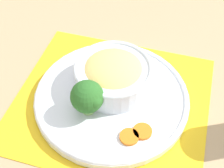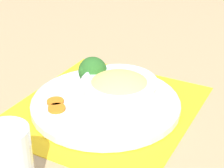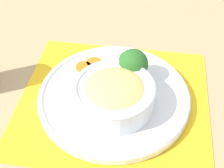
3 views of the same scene
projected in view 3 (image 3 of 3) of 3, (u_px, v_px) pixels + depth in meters
name	position (u px, v px, depth m)	size (l,w,h in m)	color
ground_plane	(114.00, 100.00, 0.67)	(4.00, 4.00, 0.00)	tan
placemat	(114.00, 100.00, 0.67)	(0.44, 0.41, 0.00)	yellow
plate	(114.00, 96.00, 0.66)	(0.32, 0.32, 0.02)	silver
bowl	(114.00, 94.00, 0.61)	(0.16, 0.16, 0.07)	silver
broccoli_floret	(133.00, 64.00, 0.66)	(0.06, 0.06, 0.08)	#84AD5B
carrot_slice_near	(94.00, 63.00, 0.72)	(0.04, 0.04, 0.01)	orange
carrot_slice_middle	(84.00, 67.00, 0.71)	(0.04, 0.04, 0.01)	orange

